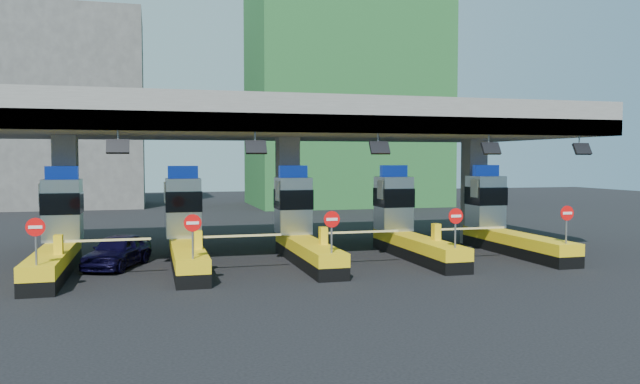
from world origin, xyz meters
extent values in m
plane|color=black|center=(0.00, 0.00, 0.00)|extent=(120.00, 120.00, 0.00)
cube|color=slate|center=(0.00, 3.00, 6.25)|extent=(28.00, 12.00, 1.50)
cube|color=#4C4C49|center=(0.00, -2.70, 5.85)|extent=(28.00, 0.60, 0.70)
cube|color=slate|center=(-10.00, 3.00, 2.75)|extent=(1.00, 1.00, 5.50)
cube|color=slate|center=(0.00, 3.00, 2.75)|extent=(1.00, 1.00, 5.50)
cube|color=slate|center=(10.00, 3.00, 2.75)|extent=(1.00, 1.00, 5.50)
cylinder|color=slate|center=(-7.50, -2.70, 5.25)|extent=(0.06, 0.06, 0.50)
cube|color=black|center=(-7.50, -2.90, 4.90)|extent=(0.80, 0.38, 0.54)
cylinder|color=slate|center=(-2.50, -2.70, 5.25)|extent=(0.06, 0.06, 0.50)
cube|color=black|center=(-2.50, -2.90, 4.90)|extent=(0.80, 0.38, 0.54)
cylinder|color=slate|center=(2.50, -2.70, 5.25)|extent=(0.06, 0.06, 0.50)
cube|color=black|center=(2.50, -2.90, 4.90)|extent=(0.80, 0.38, 0.54)
cylinder|color=slate|center=(7.50, -2.70, 5.25)|extent=(0.06, 0.06, 0.50)
cube|color=black|center=(7.50, -2.90, 4.90)|extent=(0.80, 0.38, 0.54)
cylinder|color=slate|center=(12.00, -2.70, 5.25)|extent=(0.06, 0.06, 0.50)
cube|color=black|center=(12.00, -2.90, 4.90)|extent=(0.80, 0.38, 0.54)
cube|color=black|center=(-10.00, -1.00, 0.25)|extent=(1.20, 8.00, 0.50)
cube|color=#E5B70C|center=(-10.00, -1.00, 0.75)|extent=(1.20, 8.00, 0.50)
cube|color=#9EA3A8|center=(-10.00, 1.80, 2.30)|extent=(1.50, 1.50, 2.60)
cube|color=black|center=(-10.00, 1.78, 2.60)|extent=(1.56, 1.56, 0.90)
cube|color=#0C2DBF|center=(-10.00, 1.80, 3.88)|extent=(1.30, 0.35, 0.55)
cube|color=white|center=(-10.80, 1.50, 3.00)|extent=(0.06, 0.70, 0.90)
cylinder|color=slate|center=(-10.00, -4.60, 1.65)|extent=(0.07, 0.07, 1.30)
cylinder|color=red|center=(-10.00, -4.63, 2.25)|extent=(0.60, 0.04, 0.60)
cube|color=white|center=(-10.00, -4.65, 2.25)|extent=(0.42, 0.02, 0.10)
cube|color=#E5B70C|center=(-9.65, -2.20, 1.35)|extent=(0.30, 0.35, 0.70)
cube|color=white|center=(-8.00, -2.20, 1.45)|extent=(3.20, 0.08, 0.08)
cube|color=black|center=(-5.00, -1.00, 0.25)|extent=(1.20, 8.00, 0.50)
cube|color=#E5B70C|center=(-5.00, -1.00, 0.75)|extent=(1.20, 8.00, 0.50)
cube|color=#9EA3A8|center=(-5.00, 1.80, 2.30)|extent=(1.50, 1.50, 2.60)
cube|color=black|center=(-5.00, 1.78, 2.60)|extent=(1.56, 1.56, 0.90)
cube|color=#0C2DBF|center=(-5.00, 1.80, 3.88)|extent=(1.30, 0.35, 0.55)
cube|color=white|center=(-5.80, 1.50, 3.00)|extent=(0.06, 0.70, 0.90)
cylinder|color=slate|center=(-5.00, -4.60, 1.65)|extent=(0.07, 0.07, 1.30)
cylinder|color=red|center=(-5.00, -4.63, 2.25)|extent=(0.60, 0.04, 0.60)
cube|color=white|center=(-5.00, -4.65, 2.25)|extent=(0.42, 0.02, 0.10)
cube|color=#E5B70C|center=(-4.65, -2.20, 1.35)|extent=(0.30, 0.35, 0.70)
cube|color=white|center=(-3.00, -2.20, 1.45)|extent=(3.20, 0.08, 0.08)
cube|color=black|center=(0.00, -1.00, 0.25)|extent=(1.20, 8.00, 0.50)
cube|color=#E5B70C|center=(0.00, -1.00, 0.75)|extent=(1.20, 8.00, 0.50)
cube|color=#9EA3A8|center=(0.00, 1.80, 2.30)|extent=(1.50, 1.50, 2.60)
cube|color=black|center=(0.00, 1.78, 2.60)|extent=(1.56, 1.56, 0.90)
cube|color=#0C2DBF|center=(0.00, 1.80, 3.88)|extent=(1.30, 0.35, 0.55)
cube|color=white|center=(-0.80, 1.50, 3.00)|extent=(0.06, 0.70, 0.90)
cylinder|color=slate|center=(0.00, -4.60, 1.65)|extent=(0.07, 0.07, 1.30)
cylinder|color=red|center=(0.00, -4.63, 2.25)|extent=(0.60, 0.04, 0.60)
cube|color=white|center=(0.00, -4.65, 2.25)|extent=(0.42, 0.02, 0.10)
cube|color=#E5B70C|center=(0.35, -2.20, 1.35)|extent=(0.30, 0.35, 0.70)
cube|color=white|center=(2.00, -2.20, 1.45)|extent=(3.20, 0.08, 0.08)
cube|color=black|center=(5.00, -1.00, 0.25)|extent=(1.20, 8.00, 0.50)
cube|color=#E5B70C|center=(5.00, -1.00, 0.75)|extent=(1.20, 8.00, 0.50)
cube|color=#9EA3A8|center=(5.00, 1.80, 2.30)|extent=(1.50, 1.50, 2.60)
cube|color=black|center=(5.00, 1.78, 2.60)|extent=(1.56, 1.56, 0.90)
cube|color=#0C2DBF|center=(5.00, 1.80, 3.88)|extent=(1.30, 0.35, 0.55)
cube|color=white|center=(4.20, 1.50, 3.00)|extent=(0.06, 0.70, 0.90)
cylinder|color=slate|center=(5.00, -4.60, 1.65)|extent=(0.07, 0.07, 1.30)
cylinder|color=red|center=(5.00, -4.63, 2.25)|extent=(0.60, 0.04, 0.60)
cube|color=white|center=(5.00, -4.65, 2.25)|extent=(0.42, 0.02, 0.10)
cube|color=#E5B70C|center=(5.35, -2.20, 1.35)|extent=(0.30, 0.35, 0.70)
cube|color=white|center=(7.00, -2.20, 1.45)|extent=(3.20, 0.08, 0.08)
cube|color=black|center=(10.00, -1.00, 0.25)|extent=(1.20, 8.00, 0.50)
cube|color=#E5B70C|center=(10.00, -1.00, 0.75)|extent=(1.20, 8.00, 0.50)
cube|color=#9EA3A8|center=(10.00, 1.80, 2.30)|extent=(1.50, 1.50, 2.60)
cube|color=black|center=(10.00, 1.78, 2.60)|extent=(1.56, 1.56, 0.90)
cube|color=#0C2DBF|center=(10.00, 1.80, 3.88)|extent=(1.30, 0.35, 0.55)
cube|color=white|center=(9.20, 1.50, 3.00)|extent=(0.06, 0.70, 0.90)
cylinder|color=slate|center=(10.00, -4.60, 1.65)|extent=(0.07, 0.07, 1.30)
cylinder|color=red|center=(10.00, -4.63, 2.25)|extent=(0.60, 0.04, 0.60)
cube|color=white|center=(10.00, -4.65, 2.25)|extent=(0.42, 0.02, 0.10)
cube|color=#E5B70C|center=(10.35, -2.20, 1.35)|extent=(0.30, 0.35, 0.70)
cube|color=white|center=(12.00, -2.20, 1.45)|extent=(3.20, 0.08, 0.08)
cube|color=#1E5926|center=(12.00, 32.00, 14.00)|extent=(18.00, 12.00, 28.00)
cube|color=#4C4C49|center=(-14.00, 36.00, 9.00)|extent=(14.00, 10.00, 18.00)
imported|color=black|center=(-7.73, 0.26, 0.69)|extent=(3.00, 4.36, 1.38)
camera|label=1|loc=(-6.36, -26.41, 4.44)|focal=35.00mm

